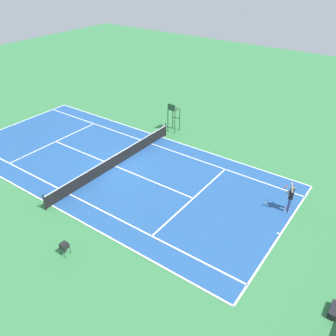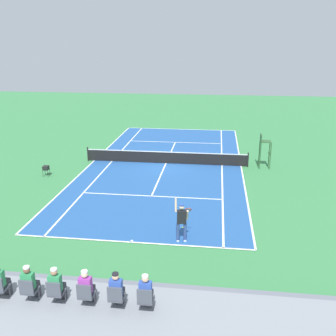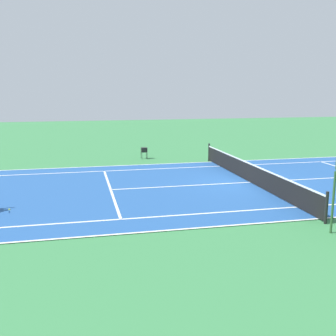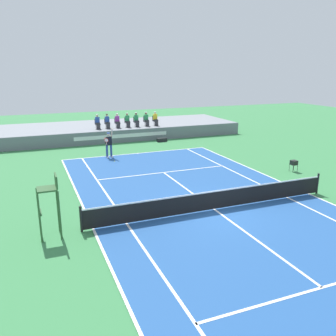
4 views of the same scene
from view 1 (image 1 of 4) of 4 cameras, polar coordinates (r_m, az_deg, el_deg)
ground_plane at (r=25.05m, az=-8.39°, el=0.23°), size 80.00×80.00×0.00m
court at (r=25.04m, az=-8.39°, el=0.25°), size 11.08×23.88×0.03m
net at (r=24.78m, az=-8.48°, el=1.26°), size 11.98×0.10×1.07m
tennis_player at (r=21.34m, az=19.10°, el=-4.38°), size 0.75×0.72×2.08m
tennis_ball at (r=22.11m, az=15.49°, el=-5.39°), size 0.07×0.07×0.07m
umpire_chair at (r=29.14m, az=0.88°, el=8.74°), size 0.77×0.77×2.44m
equipment_bag at (r=17.35m, az=25.09°, el=-19.97°), size 0.91×0.34×0.32m
ball_hopper at (r=18.53m, az=-16.35°, el=-11.87°), size 0.36×0.36×0.70m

